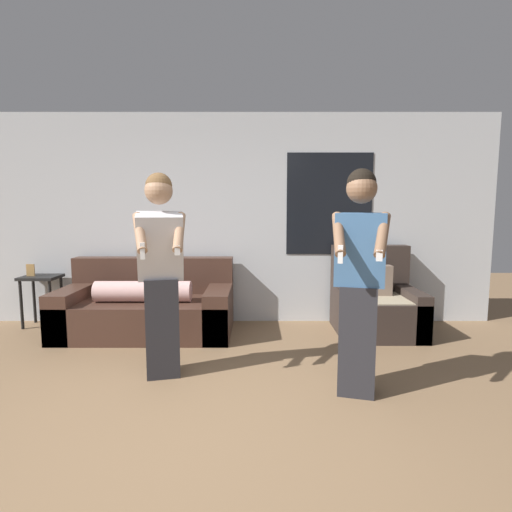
# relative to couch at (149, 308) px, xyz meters

# --- Properties ---
(ground_plane) EXTENTS (14.00, 14.00, 0.00)m
(ground_plane) POSITION_rel_couch_xyz_m (0.90, -2.47, -0.30)
(ground_plane) COLOR #846647
(wall_back) EXTENTS (6.99, 0.07, 2.70)m
(wall_back) POSITION_rel_couch_xyz_m (0.92, 0.53, 1.05)
(wall_back) COLOR silver
(wall_back) RESTS_ON ground_plane
(couch) EXTENTS (2.01, 0.99, 0.88)m
(couch) POSITION_rel_couch_xyz_m (0.00, 0.00, 0.00)
(couch) COLOR #472D23
(couch) RESTS_ON ground_plane
(armchair) EXTENTS (0.95, 0.92, 1.03)m
(armchair) POSITION_rel_couch_xyz_m (2.75, 0.03, 0.03)
(armchair) COLOR #332823
(armchair) RESTS_ON ground_plane
(side_table) EXTENTS (0.44, 0.37, 0.80)m
(side_table) POSITION_rel_couch_xyz_m (-1.43, 0.28, 0.22)
(side_table) COLOR black
(side_table) RESTS_ON ground_plane
(person_left) EXTENTS (0.46, 0.57, 1.79)m
(person_left) POSITION_rel_couch_xyz_m (0.48, -1.27, 0.63)
(person_left) COLOR #28282D
(person_left) RESTS_ON ground_plane
(person_right) EXTENTS (0.47, 0.52, 1.80)m
(person_right) POSITION_rel_couch_xyz_m (2.11, -1.60, 0.64)
(person_right) COLOR #28282D
(person_right) RESTS_ON ground_plane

